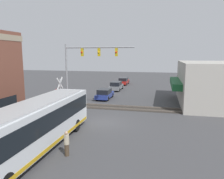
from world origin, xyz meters
name	(u,v)px	position (x,y,z in m)	size (l,w,h in m)	color
ground_plane	(104,122)	(0.00, 0.00, 0.00)	(120.00, 120.00, 0.00)	#424244
shop_building	(220,84)	(10.51, -12.40, 2.70)	(12.43, 11.08, 5.40)	#B2ADA3
city_bus	(36,124)	(-6.87, 2.80, 1.82)	(12.48, 2.59, 3.29)	silver
traffic_signal_gantry	(86,61)	(4.97, 3.54, 5.60)	(0.42, 8.19, 7.53)	gray
crossing_signal	(60,90)	(3.32, 6.08, 2.30)	(1.41, 1.18, 3.81)	gray
rail_track_near	(117,107)	(6.00, 0.00, 0.03)	(2.60, 60.00, 0.15)	#332D28
parked_car_blue	(105,94)	(10.66, 2.80, 0.68)	(4.39, 1.82, 1.47)	navy
parked_car_grey	(116,86)	(18.75, 2.80, 0.71)	(4.85, 1.82, 1.54)	slate
parked_car_red	(124,81)	(26.35, 2.80, 0.69)	(4.80, 1.82, 1.48)	#B21E19
pedestrian_near_bus	(67,143)	(-7.17, 0.53, 0.82)	(0.34, 0.34, 1.62)	#473828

